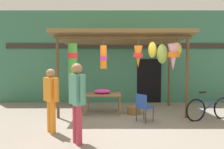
{
  "coord_description": "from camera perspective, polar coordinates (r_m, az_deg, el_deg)",
  "views": [
    {
      "loc": [
        -0.3,
        -5.85,
        1.68
      ],
      "look_at": [
        -0.31,
        0.93,
        1.36
      ],
      "focal_mm": 28.91,
      "sensor_mm": 36.0,
      "label": 1
    }
  ],
  "objects": [
    {
      "name": "display_table",
      "position": [
        6.46,
        -2.74,
        -6.68
      ],
      "size": [
        1.25,
        0.82,
        0.69
      ],
      "color": "brown",
      "rests_on": "ground_plane"
    },
    {
      "name": "folding_chair",
      "position": [
        5.56,
        9.96,
        -9.55
      ],
      "size": [
        0.56,
        0.56,
        0.84
      ],
      "color": "#2347A8",
      "rests_on": "ground_plane"
    },
    {
      "name": "vendor_in_orange",
      "position": [
        4.8,
        -18.62,
        -6.19
      ],
      "size": [
        0.44,
        0.45,
        1.61
      ],
      "color": "orange",
      "rests_on": "ground_plane"
    },
    {
      "name": "wicker_basket_by_table",
      "position": [
        6.5,
        7.0,
        -11.08
      ],
      "size": [
        0.49,
        0.49,
        0.26
      ],
      "primitive_type": "cylinder",
      "color": "brown",
      "rests_on": "ground_plane"
    },
    {
      "name": "customer_foreground",
      "position": [
        3.95,
        -10.88,
        -6.74
      ],
      "size": [
        0.41,
        0.5,
        1.74
      ],
      "color": "#B23347",
      "rests_on": "ground_plane"
    },
    {
      "name": "flower_heap_on_table",
      "position": [
        6.46,
        -2.93,
        -5.34
      ],
      "size": [
        0.59,
        0.41,
        0.16
      ],
      "color": "#D13399",
      "rests_on": "display_table"
    },
    {
      "name": "parked_bicycle",
      "position": [
        6.48,
        28.58,
        -9.47
      ],
      "size": [
        1.69,
        0.61,
        0.92
      ],
      "color": "black",
      "rests_on": "ground_plane"
    },
    {
      "name": "ground_plane",
      "position": [
        6.09,
        3.0,
        -13.3
      ],
      "size": [
        30.0,
        30.0,
        0.0
      ],
      "primitive_type": "plane",
      "color": "gray"
    },
    {
      "name": "shop_facade",
      "position": [
        8.37,
        2.22,
        5.51
      ],
      "size": [
        11.35,
        0.29,
        4.18
      ],
      "color": "#387056",
      "rests_on": "ground_plane"
    },
    {
      "name": "market_stall_canopy",
      "position": [
        6.53,
        4.21,
        9.75
      ],
      "size": [
        4.65,
        2.33,
        2.82
      ],
      "color": "brown",
      "rests_on": "ground_plane"
    }
  ]
}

